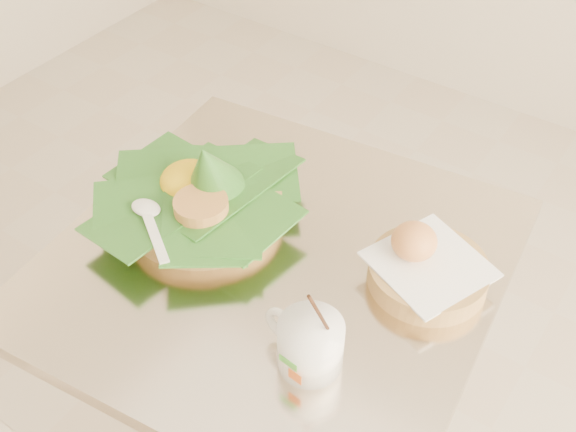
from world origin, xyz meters
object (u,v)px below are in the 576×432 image
Objects in this scene: cafe_table at (277,341)px; bread_basket at (426,267)px; coffee_mug at (309,343)px; rice_basket at (202,195)px.

bread_basket is (0.22, 0.09, 0.25)m from cafe_table.
cafe_table is 0.34m from coffee_mug.
rice_basket is (-0.16, 0.02, 0.27)m from cafe_table.
rice_basket is 1.64× the size of bread_basket.
coffee_mug reaches higher than bread_basket.
rice_basket is at bearing -168.36° from bread_basket.
rice_basket reaches higher than coffee_mug.
cafe_table is 2.26× the size of rice_basket.
rice_basket reaches higher than bread_basket.
cafe_table is at bearing 138.08° from coffee_mug.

